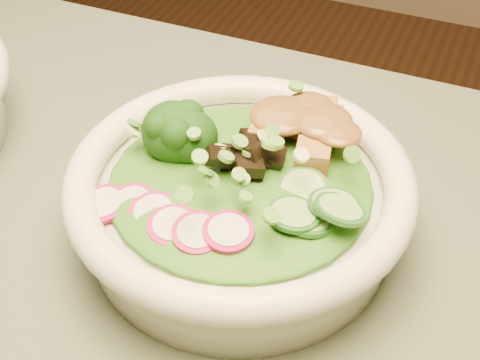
% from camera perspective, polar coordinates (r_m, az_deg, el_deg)
% --- Properties ---
extents(salad_bowl, '(0.26, 0.26, 0.07)m').
position_cam_1_polar(salad_bowl, '(0.50, 0.00, -1.65)').
color(salad_bowl, white).
rests_on(salad_bowl, dining_table).
extents(lettuce_bed, '(0.19, 0.19, 0.02)m').
position_cam_1_polar(lettuce_bed, '(0.49, 0.00, 0.09)').
color(lettuce_bed, '#1F5F14').
rests_on(lettuce_bed, salad_bowl).
extents(broccoli_florets, '(0.08, 0.07, 0.04)m').
position_cam_1_polar(broccoli_florets, '(0.51, -4.88, 4.40)').
color(broccoli_florets, black).
rests_on(broccoli_florets, salad_bowl).
extents(radish_slices, '(0.11, 0.04, 0.02)m').
position_cam_1_polar(radish_slices, '(0.45, -5.50, -3.47)').
color(radish_slices, '#AC0D4F').
rests_on(radish_slices, salad_bowl).
extents(cucumber_slices, '(0.07, 0.07, 0.03)m').
position_cam_1_polar(cucumber_slices, '(0.45, 5.46, -2.68)').
color(cucumber_slices, '#99C26C').
rests_on(cucumber_slices, salad_bowl).
extents(mushroom_heap, '(0.07, 0.07, 0.04)m').
position_cam_1_polar(mushroom_heap, '(0.48, 0.98, 1.88)').
color(mushroom_heap, black).
rests_on(mushroom_heap, salad_bowl).
extents(tofu_cubes, '(0.09, 0.06, 0.03)m').
position_cam_1_polar(tofu_cubes, '(0.51, 4.94, 4.06)').
color(tofu_cubes, olive).
rests_on(tofu_cubes, salad_bowl).
extents(peanut_sauce, '(0.07, 0.05, 0.02)m').
position_cam_1_polar(peanut_sauce, '(0.50, 5.02, 5.18)').
color(peanut_sauce, brown).
rests_on(peanut_sauce, tofu_cubes).
extents(scallion_garnish, '(0.18, 0.18, 0.02)m').
position_cam_1_polar(scallion_garnish, '(0.47, 0.00, 2.14)').
color(scallion_garnish, '#5B9E38').
rests_on(scallion_garnish, salad_bowl).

